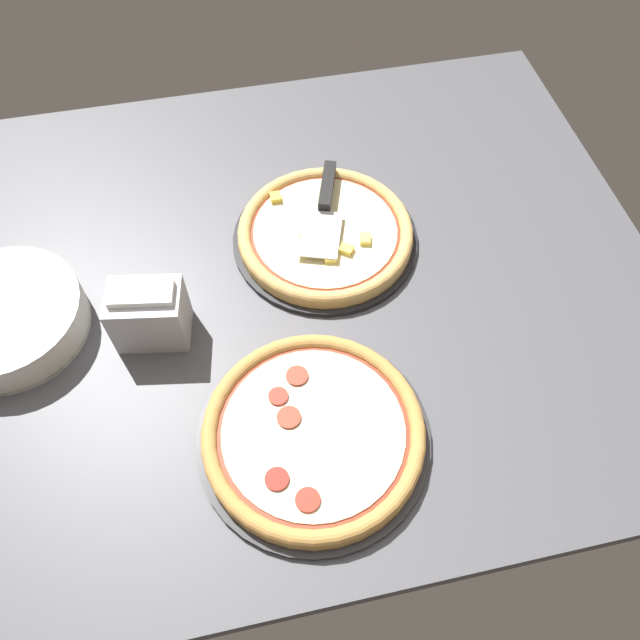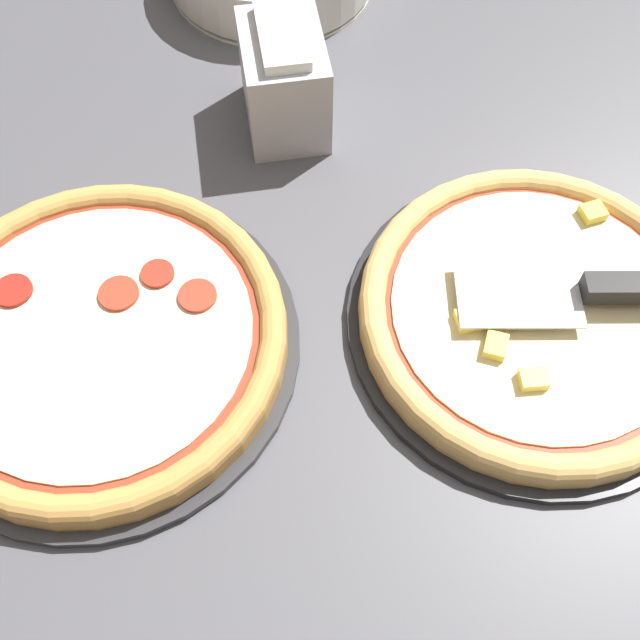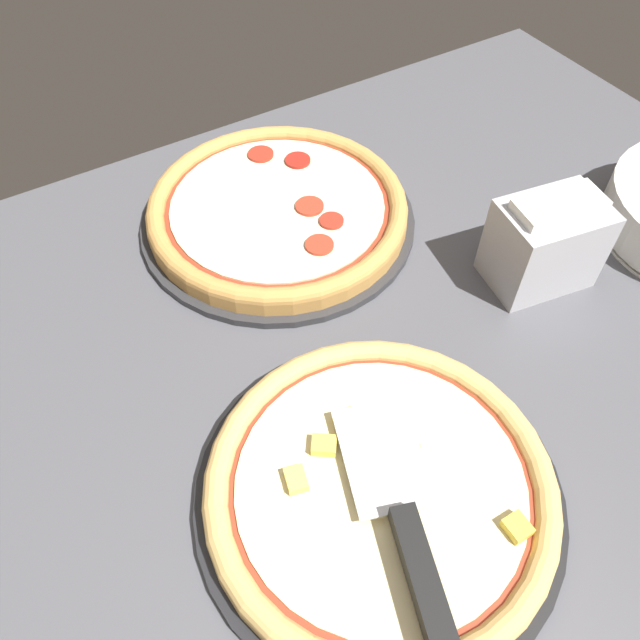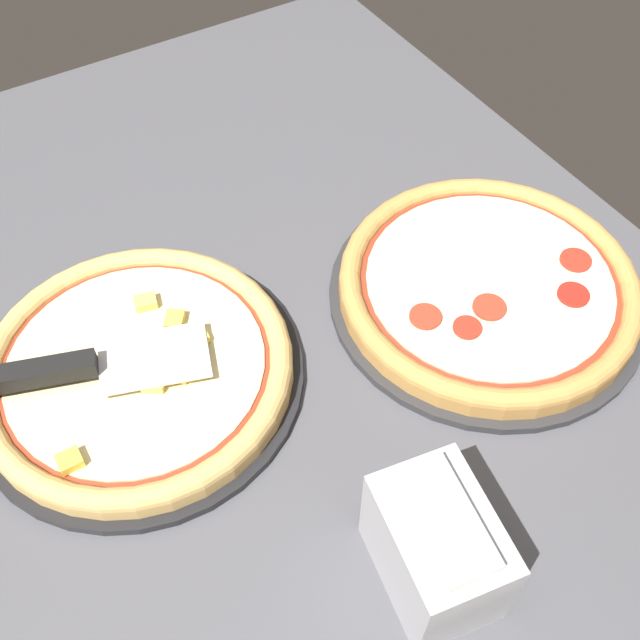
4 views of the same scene
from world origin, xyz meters
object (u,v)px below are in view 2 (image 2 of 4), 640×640
(pizza_front, at_px, (537,311))
(serving_spatula, at_px, (613,289))
(pizza_back, at_px, (98,336))
(napkin_holder, at_px, (284,80))

(pizza_front, distance_m, serving_spatula, 0.07)
(pizza_front, bearing_deg, pizza_back, 75.20)
(pizza_front, distance_m, pizza_back, 0.39)
(pizza_back, bearing_deg, napkin_holder, -47.68)
(pizza_front, distance_m, napkin_holder, 0.35)
(pizza_front, xyz_separation_m, serving_spatula, (-0.01, -0.06, 0.02))
(pizza_front, height_order, serving_spatula, serving_spatula)
(pizza_back, xyz_separation_m, serving_spatula, (-0.11, -0.43, 0.02))
(pizza_back, bearing_deg, pizza_front, -104.80)
(pizza_front, relative_size, serving_spatula, 1.42)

